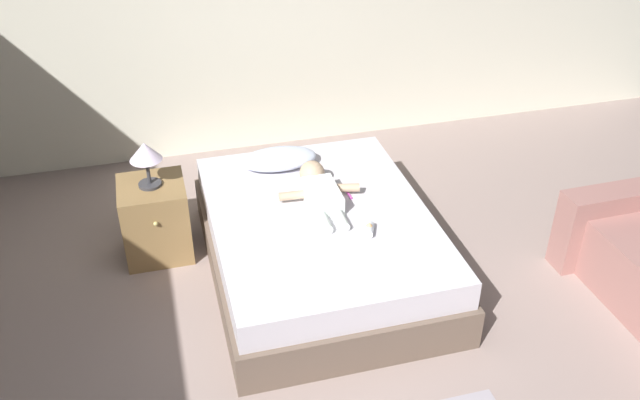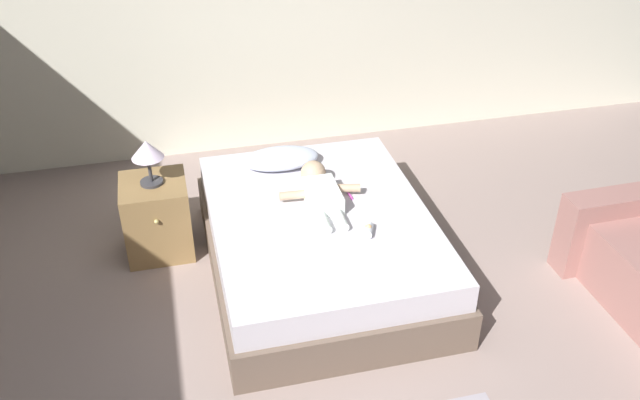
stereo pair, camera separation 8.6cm
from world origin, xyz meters
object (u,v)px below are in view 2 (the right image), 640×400
(baby, at_px, (320,190))
(nightstand, at_px, (157,217))
(baby_bottle, at_px, (368,230))
(pillow, at_px, (281,158))
(lamp, at_px, (147,152))
(toothbrush, at_px, (348,192))
(bed, at_px, (320,243))

(baby, xyz_separation_m, nightstand, (-1.07, 0.33, -0.26))
(nightstand, bearing_deg, baby_bottle, -32.12)
(pillow, relative_size, lamp, 1.72)
(toothbrush, bearing_deg, pillow, 128.38)
(bed, bearing_deg, lamp, 154.13)
(pillow, height_order, nightstand, pillow)
(pillow, distance_m, baby, 0.52)
(baby_bottle, bearing_deg, toothbrush, 89.02)
(bed, height_order, pillow, pillow)
(bed, height_order, baby_bottle, baby_bottle)
(nightstand, xyz_separation_m, baby_bottle, (1.26, -0.79, 0.23))
(nightstand, distance_m, lamp, 0.50)
(nightstand, xyz_separation_m, lamp, (0.00, 0.00, 0.50))
(pillow, distance_m, lamp, 0.95)
(baby_bottle, bearing_deg, bed, 128.36)
(lamp, height_order, baby_bottle, lamp)
(toothbrush, xyz_separation_m, baby_bottle, (-0.01, -0.49, 0.02))
(bed, xyz_separation_m, baby, (0.04, 0.17, 0.30))
(bed, bearing_deg, nightstand, 154.14)
(pillow, bearing_deg, toothbrush, -51.62)
(toothbrush, bearing_deg, baby_bottle, -90.98)
(baby_bottle, bearing_deg, nightstand, 147.88)
(baby, xyz_separation_m, baby_bottle, (0.19, -0.46, -0.03))
(baby_bottle, bearing_deg, lamp, 147.88)
(pillow, xyz_separation_m, nightstand, (-0.90, -0.16, -0.25))
(pillow, distance_m, toothbrush, 0.60)
(pillow, bearing_deg, baby_bottle, -69.26)
(pillow, relative_size, baby_bottle, 4.34)
(baby, bearing_deg, lamp, 162.80)
(lamp, distance_m, baby_bottle, 1.51)
(pillow, height_order, baby_bottle, pillow)
(bed, relative_size, toothbrush, 11.14)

